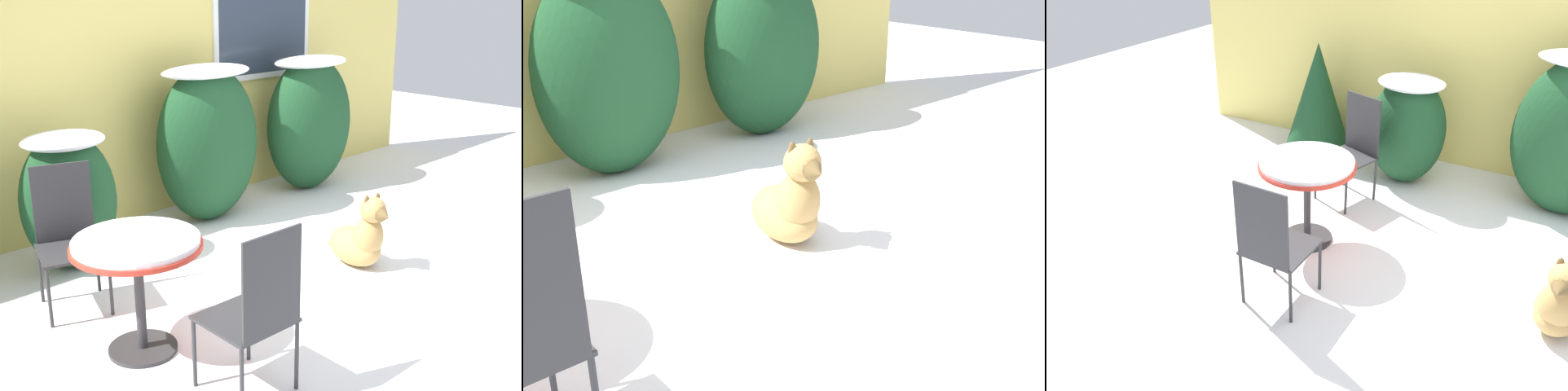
% 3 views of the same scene
% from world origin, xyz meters
% --- Properties ---
extents(ground_plane, '(16.00, 16.00, 0.00)m').
position_xyz_m(ground_plane, '(0.00, 0.00, 0.00)').
color(ground_plane, white).
extents(shrub_left, '(0.76, 0.66, 1.09)m').
position_xyz_m(shrub_left, '(-1.15, 1.55, 0.58)').
color(shrub_left, '#194223').
rests_on(shrub_left, ground_plane).
extents(evergreen_bush, '(0.78, 0.78, 1.24)m').
position_xyz_m(evergreen_bush, '(-2.27, 1.77, 0.62)').
color(evergreen_bush, '#194223').
rests_on(evergreen_bush, ground_plane).
extents(patio_table, '(0.78, 0.78, 0.74)m').
position_xyz_m(patio_table, '(-1.49, 0.11, 0.62)').
color(patio_table, '#2D2D30').
rests_on(patio_table, ground_plane).
extents(patio_chair_near_table, '(0.55, 0.55, 0.99)m').
position_xyz_m(patio_chair_near_table, '(-1.47, 0.97, 0.53)').
color(patio_chair_near_table, '#2D2D30').
rests_on(patio_chair_near_table, ground_plane).
extents(patio_chair_far_side, '(0.45, 0.45, 0.99)m').
position_xyz_m(patio_chair_far_side, '(-1.30, -0.71, 0.53)').
color(patio_chair_far_side, '#2D2D30').
rests_on(patio_chair_far_side, ground_plane).
extents(dog, '(0.40, 0.71, 0.63)m').
position_xyz_m(dog, '(0.48, -0.04, 0.23)').
color(dog, tan).
rests_on(dog, ground_plane).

